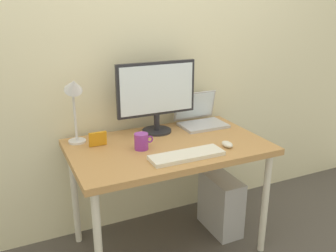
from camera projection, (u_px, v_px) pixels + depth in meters
ground_plane at (168, 245)px, 2.54m from camera, size 6.00×6.00×0.00m
back_wall at (141, 49)px, 2.49m from camera, size 4.40×0.04×2.60m
desk at (168, 154)px, 2.32m from camera, size 1.22×0.74×0.76m
monitor at (157, 93)px, 2.43m from camera, size 0.55×0.20×0.48m
laptop at (200, 117)px, 2.65m from camera, size 0.32×0.27×0.23m
desk_lamp at (74, 96)px, 2.20m from camera, size 0.11×0.16×0.44m
keyboard at (187, 155)px, 2.10m from camera, size 0.44×0.14×0.02m
mouse at (227, 144)px, 2.25m from camera, size 0.06×0.09×0.03m
coffee_mug at (142, 141)px, 2.21m from camera, size 0.12×0.09×0.10m
photo_frame at (98, 139)px, 2.25m from camera, size 0.11×0.03×0.09m
computer_tower at (221, 203)px, 2.66m from camera, size 0.18×0.36×0.42m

